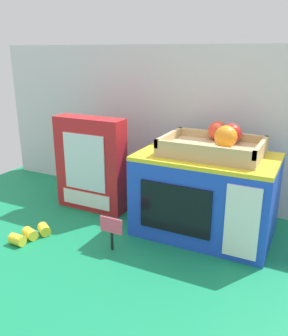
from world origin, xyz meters
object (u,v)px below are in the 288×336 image
object	(u,v)px
loose_toy_banana	(31,234)
toy_microwave	(205,195)
cookie_set_box	(91,164)
price_sign	(111,229)
food_groups_crate	(216,144)

from	to	relation	value
loose_toy_banana	toy_microwave	bearing A→B (deg)	31.27
cookie_set_box	price_sign	xyz separation A→B (m)	(0.21, -0.22, -0.10)
toy_microwave	price_sign	size ratio (longest dim) A/B	4.03
toy_microwave	food_groups_crate	size ratio (longest dim) A/B	1.42
cookie_set_box	loose_toy_banana	bearing A→B (deg)	-97.61
cookie_set_box	price_sign	size ratio (longest dim) A/B	3.28
loose_toy_banana	price_sign	bearing A→B (deg)	12.81
price_sign	toy_microwave	bearing A→B (deg)	47.24
food_groups_crate	cookie_set_box	distance (m)	0.45
price_sign	food_groups_crate	bearing A→B (deg)	48.09
price_sign	loose_toy_banana	distance (m)	0.26
toy_microwave	cookie_set_box	xyz separation A→B (m)	(-0.41, -0.00, 0.04)
toy_microwave	cookie_set_box	world-z (taller)	cookie_set_box
cookie_set_box	loose_toy_banana	world-z (taller)	cookie_set_box
toy_microwave	loose_toy_banana	size ratio (longest dim) A/B	3.19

